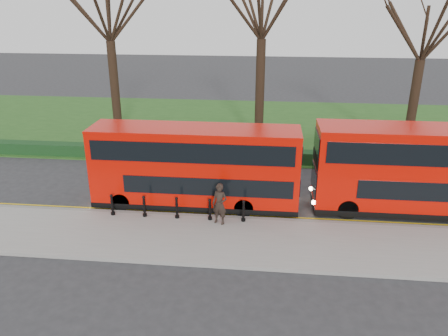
# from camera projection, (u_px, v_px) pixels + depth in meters

# --- Properties ---
(ground) EXTENTS (120.00, 120.00, 0.00)m
(ground) POSITION_uv_depth(u_px,v_px,m) (211.00, 209.00, 21.50)
(ground) COLOR #28282B
(ground) RESTS_ON ground
(pavement) EXTENTS (60.00, 4.00, 0.15)m
(pavement) POSITION_uv_depth(u_px,v_px,m) (202.00, 239.00, 18.69)
(pavement) COLOR gray
(pavement) RESTS_ON ground
(kerb) EXTENTS (60.00, 0.25, 0.16)m
(kerb) POSITION_uv_depth(u_px,v_px,m) (209.00, 217.00, 20.54)
(kerb) COLOR slate
(kerb) RESTS_ON ground
(grass_verge) EXTENTS (60.00, 18.00, 0.06)m
(grass_verge) POSITION_uv_depth(u_px,v_px,m) (235.00, 125.00, 35.37)
(grass_verge) COLOR #224C19
(grass_verge) RESTS_ON ground
(hedge) EXTENTS (60.00, 0.90, 0.80)m
(hedge) POSITION_uv_depth(u_px,v_px,m) (225.00, 155.00, 27.65)
(hedge) COLOR black
(hedge) RESTS_ON ground
(yellow_line_outer) EXTENTS (60.00, 0.10, 0.01)m
(yellow_line_outer) POSITION_uv_depth(u_px,v_px,m) (209.00, 215.00, 20.85)
(yellow_line_outer) COLOR yellow
(yellow_line_outer) RESTS_ON ground
(yellow_line_inner) EXTENTS (60.00, 0.10, 0.01)m
(yellow_line_inner) POSITION_uv_depth(u_px,v_px,m) (210.00, 214.00, 21.03)
(yellow_line_inner) COLOR yellow
(yellow_line_inner) RESTS_ON ground
(tree_left) EXTENTS (8.17, 8.17, 12.77)m
(tree_left) POSITION_uv_depth(u_px,v_px,m) (107.00, 4.00, 28.13)
(tree_left) COLOR black
(tree_left) RESTS_ON ground
(tree_mid) EXTENTS (8.42, 8.42, 13.16)m
(tree_mid) POSITION_uv_depth(u_px,v_px,m) (263.00, 0.00, 27.06)
(tree_mid) COLOR black
(tree_mid) RESTS_ON ground
(tree_right) EXTENTS (7.05, 7.05, 11.02)m
(tree_right) POSITION_uv_depth(u_px,v_px,m) (426.00, 27.00, 26.67)
(tree_right) COLOR black
(tree_right) RESTS_ON ground
(bollard_row) EXTENTS (6.32, 0.15, 1.00)m
(bollard_row) POSITION_uv_depth(u_px,v_px,m) (177.00, 208.00, 20.15)
(bollard_row) COLOR black
(bollard_row) RESTS_ON pavement
(bus_lead) EXTENTS (10.04, 2.31, 3.99)m
(bus_lead) POSITION_uv_depth(u_px,v_px,m) (195.00, 167.00, 21.23)
(bus_lead) COLOR #C60D03
(bus_lead) RESTS_ON ground
(bus_rear) EXTENTS (10.56, 2.43, 4.20)m
(bus_rear) POSITION_uv_depth(u_px,v_px,m) (429.00, 171.00, 20.45)
(bus_rear) COLOR #C60D03
(bus_rear) RESTS_ON ground
(pedestrian) EXTENTS (0.81, 0.66, 1.93)m
(pedestrian) POSITION_uv_depth(u_px,v_px,m) (220.00, 204.00, 19.50)
(pedestrian) COLOR black
(pedestrian) RESTS_ON pavement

